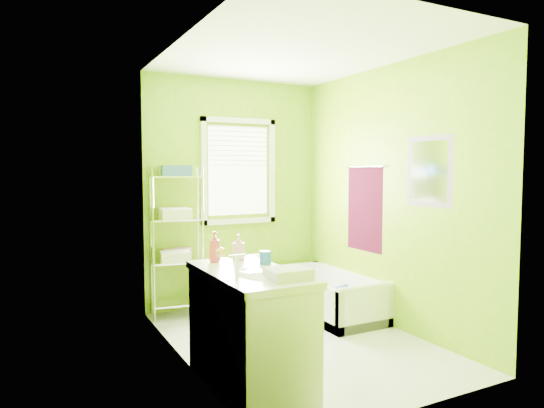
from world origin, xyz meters
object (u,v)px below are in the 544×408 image
toilet (237,283)px  wire_shelf_unit (177,225)px  bathtub (328,301)px  vanity (250,325)px

toilet → wire_shelf_unit: 0.90m
toilet → wire_shelf_unit: size_ratio=0.42×
toilet → wire_shelf_unit: bearing=-36.5°
bathtub → wire_shelf_unit: bearing=154.8°
vanity → wire_shelf_unit: 1.97m
wire_shelf_unit → vanity: bearing=-90.9°
vanity → wire_shelf_unit: bearing=89.1°
toilet → bathtub: bearing=138.4°
toilet → vanity: 1.77m
bathtub → toilet: bearing=152.8°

